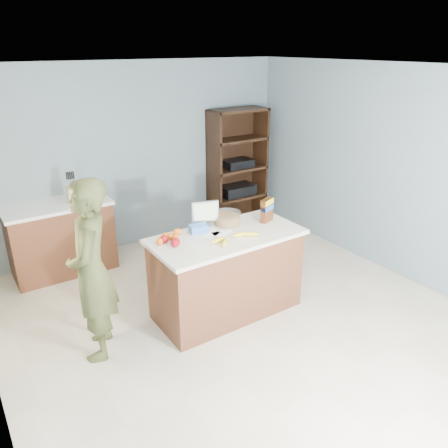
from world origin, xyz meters
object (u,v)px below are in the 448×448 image
person (92,271)px  cereal_box (267,209)px  tv (205,213)px  counter_peninsula (227,277)px  shelving_unit (236,170)px

person → cereal_box: bearing=111.6°
tv → cereal_box: 0.68m
counter_peninsula → person: size_ratio=0.93×
counter_peninsula → shelving_unit: bearing=52.9°
shelving_unit → cereal_box: size_ratio=7.06×
counter_peninsula → shelving_unit: 2.61m
tv → shelving_unit: bearing=47.2°
counter_peninsula → shelving_unit: size_ratio=0.87×
shelving_unit → person: size_ratio=1.07×
counter_peninsula → tv: (-0.07, 0.30, 0.64)m
shelving_unit → counter_peninsula: bearing=-127.1°
tv → cereal_box: bearing=-20.9°
shelving_unit → cereal_box: bearing=-116.4°
shelving_unit → tv: (-1.62, -1.75, 0.19)m
counter_peninsula → person: person is taller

